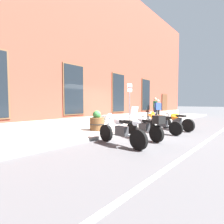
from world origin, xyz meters
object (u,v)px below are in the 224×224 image
pedestrian_blue_top (158,109)px  barrel_planter (97,122)px  motorcycle_white_sport (119,128)px  motorcycle_orange_sport (160,122)px  motorcycle_yellow_naked (176,121)px  motorcycle_silver_touring (145,126)px  parking_sign (130,99)px  pedestrian_striped_shirt (155,107)px

pedestrian_blue_top → barrel_planter: size_ratio=1.67×
motorcycle_white_sport → motorcycle_orange_sport: motorcycle_white_sport is taller
motorcycle_white_sport → motorcycle_yellow_naked: (4.46, -0.23, -0.10)m
motorcycle_orange_sport → barrel_planter: barrel_planter is taller
motorcycle_white_sport → motorcycle_silver_touring: (1.35, -0.23, -0.04)m
pedestrian_blue_top → parking_sign: 4.25m
motorcycle_silver_touring → pedestrian_striped_shirt: pedestrian_striped_shirt is taller
barrel_planter → pedestrian_blue_top: bearing=0.2°
motorcycle_white_sport → motorcycle_yellow_naked: motorcycle_white_sport is taller
parking_sign → barrel_planter: 2.42m
pedestrian_striped_shirt → parking_sign: bearing=-168.7°
motorcycle_silver_touring → motorcycle_yellow_naked: (3.11, -0.01, -0.06)m
pedestrian_blue_top → pedestrian_striped_shirt: 0.82m
motorcycle_white_sport → pedestrian_striped_shirt: 8.40m
barrel_planter → motorcycle_orange_sport: bearing=-49.3°
motorcycle_yellow_naked → parking_sign: parking_sign is taller
motorcycle_yellow_naked → barrel_planter: 4.23m
motorcycle_silver_touring → parking_sign: bearing=49.6°
motorcycle_orange_sport → pedestrian_striped_shirt: size_ratio=1.15×
motorcycle_yellow_naked → pedestrian_striped_shirt: size_ratio=1.14×
parking_sign → motorcycle_white_sport: bearing=-149.4°
motorcycle_white_sport → motorcycle_silver_touring: 1.37m
motorcycle_silver_touring → motorcycle_orange_sport: 1.65m
pedestrian_striped_shirt → barrel_planter: pedestrian_striped_shirt is taller
pedestrian_striped_shirt → parking_sign: parking_sign is taller
motorcycle_yellow_naked → pedestrian_blue_top: pedestrian_blue_top is taller
motorcycle_white_sport → motorcycle_orange_sport: size_ratio=1.08×
motorcycle_yellow_naked → pedestrian_blue_top: bearing=41.4°
motorcycle_orange_sport → motorcycle_yellow_naked: (1.47, -0.19, -0.08)m
motorcycle_orange_sport → motorcycle_yellow_naked: motorcycle_orange_sport is taller
pedestrian_blue_top → barrel_planter: bearing=-179.8°
pedestrian_blue_top → pedestrian_striped_shirt: pedestrian_striped_shirt is taller
parking_sign → motorcycle_orange_sport: bearing=-93.5°
pedestrian_blue_top → pedestrian_striped_shirt: (0.61, 0.54, 0.11)m
motorcycle_white_sport → motorcycle_silver_touring: motorcycle_silver_touring is taller
barrel_planter → pedestrian_striped_shirt: bearing=4.6°
motorcycle_orange_sport → barrel_planter: size_ratio=2.13×
motorcycle_orange_sport → motorcycle_yellow_naked: bearing=-7.4°
motorcycle_silver_touring → motorcycle_yellow_naked: motorcycle_silver_touring is taller
motorcycle_yellow_naked → motorcycle_white_sport: bearing=177.0°
motorcycle_white_sport → pedestrian_striped_shirt: size_ratio=1.25×
pedestrian_blue_top → motorcycle_white_sport: bearing=-162.8°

